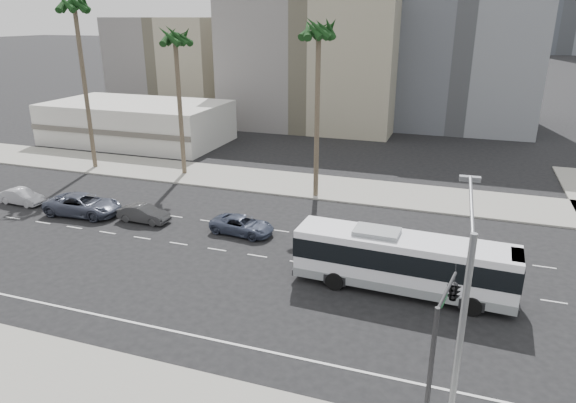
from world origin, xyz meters
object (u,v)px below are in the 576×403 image
at_px(car_a, 242,225).
at_px(palm_far, 75,9).
at_px(car_d, 22,197).
at_px(traffic_signal, 451,296).
at_px(palm_near, 319,35).
at_px(car_b, 144,214).
at_px(city_bus, 403,261).
at_px(streetlight_corner, 459,332).
at_px(palm_mid, 175,41).
at_px(car_c, 83,205).

xyz_separation_m(car_a, palm_far, (-21.78, 10.92, 15.15)).
bearing_deg(car_d, traffic_signal, -106.94).
bearing_deg(car_a, car_d, 96.48).
bearing_deg(palm_near, car_d, -156.64).
distance_m(car_b, palm_near, 19.80).
xyz_separation_m(city_bus, palm_far, (-33.93, 15.52, 13.93)).
relative_size(city_bus, car_d, 3.13).
height_order(streetlight_corner, palm_near, palm_near).
bearing_deg(city_bus, palm_mid, 147.48).
height_order(car_d, palm_mid, palm_mid).
bearing_deg(car_d, car_c, -89.82).
height_order(palm_near, palm_far, palm_far).
bearing_deg(car_d, city_bus, -94.49).
relative_size(streetlight_corner, traffic_signal, 1.67).
distance_m(car_c, palm_far, 20.59).
bearing_deg(car_d, palm_near, -63.62).
bearing_deg(palm_far, car_d, -82.66).
distance_m(streetlight_corner, palm_mid, 39.89).
bearing_deg(palm_far, city_bus, -24.58).
distance_m(car_b, palm_mid, 17.76).
bearing_deg(palm_mid, car_a, -45.65).
distance_m(car_a, car_d, 20.34).
bearing_deg(palm_far, car_c, -54.93).
relative_size(car_b, palm_near, 0.27).
xyz_separation_m(city_bus, car_a, (-12.14, 4.60, -1.22)).
bearing_deg(car_d, palm_far, 10.36).
relative_size(car_b, car_c, 0.67).
xyz_separation_m(car_b, palm_mid, (-3.53, 12.35, 12.26)).
xyz_separation_m(city_bus, car_d, (-32.48, 4.28, -1.22)).
bearing_deg(car_c, palm_near, -61.67).
height_order(car_c, palm_far, palm_far).
bearing_deg(car_b, traffic_signal, -117.67).
bearing_deg(palm_near, palm_mid, 171.05).
distance_m(car_c, car_d, 6.69).
height_order(city_bus, car_a, city_bus).
bearing_deg(city_bus, streetlight_corner, -73.40).
bearing_deg(car_b, palm_mid, 17.21).
relative_size(car_a, car_c, 0.78).
distance_m(car_d, palm_mid, 19.40).
bearing_deg(traffic_signal, city_bus, 116.96).
bearing_deg(car_d, palm_mid, -32.11).
xyz_separation_m(car_b, streetlight_corner, (23.35, -16.14, 4.75)).
distance_m(traffic_signal, palm_far, 45.19).
bearing_deg(car_b, streetlight_corner, -123.40).
height_order(car_a, streetlight_corner, streetlight_corner).
bearing_deg(car_b, palm_far, 51.55).
height_order(car_d, streetlight_corner, streetlight_corner).
bearing_deg(car_c, car_a, -91.03).
bearing_deg(car_c, palm_far, 31.31).
relative_size(palm_mid, palm_far, 0.83).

